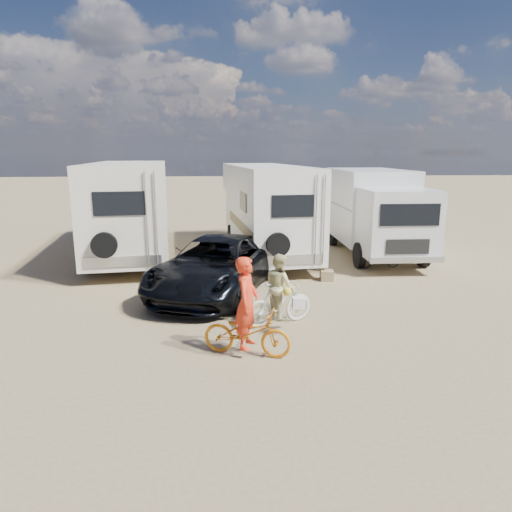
{
  "coord_description": "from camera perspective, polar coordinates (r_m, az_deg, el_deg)",
  "views": [
    {
      "loc": [
        -1.7,
        -10.49,
        4.01
      ],
      "look_at": [
        -0.82,
        1.32,
        1.3
      ],
      "focal_mm": 31.65,
      "sensor_mm": 36.0,
      "label": 1
    }
  ],
  "objects": [
    {
      "name": "rider_man",
      "position": [
        9.06,
        -1.16,
        -6.99
      ],
      "size": [
        0.64,
        0.79,
        1.87
      ],
      "primitive_type": "imported",
      "rotation": [
        0.0,
        0.0,
        1.25
      ],
      "color": "red",
      "rests_on": "ground"
    },
    {
      "name": "rider_woman",
      "position": [
        10.71,
        2.97,
        -4.73
      ],
      "size": [
        0.83,
        0.92,
        1.55
      ],
      "primitive_type": "imported",
      "rotation": [
        0.0,
        0.0,
        1.97
      ],
      "color": "#C2BA7E",
      "rests_on": "ground"
    },
    {
      "name": "rv_main",
      "position": [
        18.01,
        1.22,
        5.73
      ],
      "size": [
        3.28,
        8.53,
        3.53
      ],
      "primitive_type": null,
      "rotation": [
        0.0,
        0.0,
        0.11
      ],
      "color": "white",
      "rests_on": "ground"
    },
    {
      "name": "bike_man",
      "position": [
        9.22,
        -1.14,
        -9.66
      ],
      "size": [
        1.92,
        1.17,
        0.95
      ],
      "primitive_type": "imported",
      "rotation": [
        0.0,
        0.0,
        1.25
      ],
      "color": "#C76B0C",
      "rests_on": "ground"
    },
    {
      "name": "bike_woman",
      "position": [
        10.78,
        2.95,
        -5.98
      ],
      "size": [
        1.81,
        1.14,
        1.05
      ],
      "primitive_type": "imported",
      "rotation": [
        0.0,
        0.0,
        1.97
      ],
      "color": "beige",
      "rests_on": "ground"
    },
    {
      "name": "bike_parked",
      "position": [
        16.61,
        15.34,
        -0.08
      ],
      "size": [
        1.6,
        0.63,
        0.83
      ],
      "primitive_type": "imported",
      "rotation": [
        0.0,
        0.0,
        1.62
      ],
      "color": "#232523",
      "rests_on": "ground"
    },
    {
      "name": "crate",
      "position": [
        14.71,
        8.92,
        -2.43
      ],
      "size": [
        0.44,
        0.44,
        0.33
      ],
      "primitive_type": "cube",
      "rotation": [
        0.0,
        0.0,
        -0.09
      ],
      "color": "olive",
      "rests_on": "ground"
    },
    {
      "name": "box_truck",
      "position": [
        18.5,
        14.83,
        5.22
      ],
      "size": [
        2.69,
        6.84,
        3.35
      ],
      "primitive_type": null,
      "rotation": [
        0.0,
        0.0,
        -0.01
      ],
      "color": "silver",
      "rests_on": "ground"
    },
    {
      "name": "ground",
      "position": [
        11.36,
        4.69,
        -7.83
      ],
      "size": [
        140.0,
        140.0,
        0.0
      ],
      "primitive_type": "plane",
      "color": "#98815A",
      "rests_on": "ground"
    },
    {
      "name": "dark_suv",
      "position": [
        13.28,
        -5.0,
        -1.15
      ],
      "size": [
        4.51,
        6.33,
        1.6
      ],
      "primitive_type": "imported",
      "rotation": [
        0.0,
        0.0,
        -0.36
      ],
      "color": "black",
      "rests_on": "ground"
    },
    {
      "name": "cooler",
      "position": [
        13.09,
        -2.35,
        -3.96
      ],
      "size": [
        0.62,
        0.5,
        0.44
      ],
      "primitive_type": "cube",
      "rotation": [
        0.0,
        0.0,
        -0.2
      ],
      "color": "navy",
      "rests_on": "ground"
    },
    {
      "name": "rv_left",
      "position": [
        18.51,
        -15.48,
        5.63
      ],
      "size": [
        3.77,
        9.05,
        3.64
      ],
      "primitive_type": null,
      "rotation": [
        0.0,
        0.0,
        0.12
      ],
      "color": "beige",
      "rests_on": "ground"
    }
  ]
}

